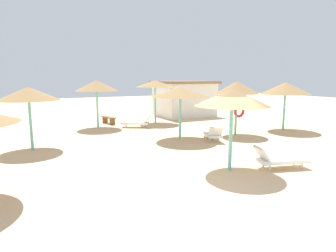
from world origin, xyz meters
The scene contains 13 objects.
ground_plane centered at (0.00, 0.00, 0.00)m, with size 80.00×80.00×0.00m, color #DBBA8C.
parasol_1 centered at (3.10, 10.90, 2.70)m, with size 2.62×2.62×2.94m.
parasol_2 centered at (5.22, 5.07, 2.55)m, with size 2.35×2.35×2.91m.
parasol_3 centered at (0.94, 0.32, 2.44)m, with size 2.42×2.42×2.73m.
parasol_4 centered at (-0.92, 10.72, 2.61)m, with size 2.63×2.63×2.95m.
parasol_6 centered at (-4.81, 6.48, 2.42)m, with size 2.55×2.55×2.72m.
parasol_8 centered at (1.98, 5.49, 2.39)m, with size 2.96×2.96×2.65m.
parasol_9 centered at (8.69, 4.87, 2.49)m, with size 2.85×2.85×2.84m.
lounger_1 centered at (1.33, 9.84, 0.32)m, with size 1.92×1.54×0.76m.
lounger_2 centered at (3.33, 4.61, 0.33)m, with size 1.29×1.95×0.81m.
lounger_3 centered at (2.60, -0.27, 0.33)m, with size 1.95×1.16×0.81m.
bench_0 centered at (0.15, 12.13, 0.35)m, with size 0.66×1.55×0.49m.
beach_cabana centered at (6.86, 13.38, 1.45)m, with size 4.55×3.96×2.85m.
Camera 1 is at (-5.18, -7.02, 3.07)m, focal length 30.85 mm.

